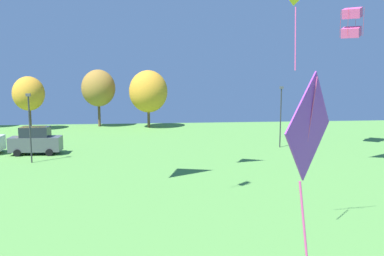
# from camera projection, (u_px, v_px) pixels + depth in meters

# --- Properties ---
(kite_flying_1) EXTENTS (1.58, 1.66, 4.55)m
(kite_flying_1) POSITION_uv_depth(u_px,v_px,m) (309.00, 135.00, 8.23)
(kite_flying_1) COLOR purple
(kite_flying_4) EXTENTS (2.35, 2.38, 3.01)m
(kite_flying_4) POSITION_uv_depth(u_px,v_px,m) (352.00, 23.00, 38.60)
(kite_flying_4) COLOR #E54C93
(kite_flying_8) EXTENTS (3.52, 3.18, 0.04)m
(kite_flying_8) POSITION_uv_depth(u_px,v_px,m) (91.00, 13.00, 25.31)
(kite_flying_8) COLOR green
(parked_car_second_from_left) EXTENTS (4.55, 2.01, 2.55)m
(parked_car_second_from_left) POSITION_uv_depth(u_px,v_px,m) (36.00, 141.00, 37.12)
(parked_car_second_from_left) COLOR #4C5156
(parked_car_second_from_left) RESTS_ON ground
(light_post_1) EXTENTS (0.36, 0.20, 5.77)m
(light_post_1) POSITION_uv_depth(u_px,v_px,m) (30.00, 124.00, 33.40)
(light_post_1) COLOR #2D2D33
(light_post_1) RESTS_ON ground
(light_post_2) EXTENTS (0.36, 0.20, 6.09)m
(light_post_2) POSITION_uv_depth(u_px,v_px,m) (281.00, 113.00, 40.28)
(light_post_2) COLOR #2D2D33
(light_post_2) RESTS_ON ground
(treeline_tree_1) EXTENTS (4.03, 4.03, 6.95)m
(treeline_tree_1) POSITION_uv_depth(u_px,v_px,m) (29.00, 94.00, 52.43)
(treeline_tree_1) COLOR brown
(treeline_tree_1) RESTS_ON ground
(treeline_tree_2) EXTENTS (4.59, 4.59, 7.83)m
(treeline_tree_2) POSITION_uv_depth(u_px,v_px,m) (98.00, 88.00, 55.62)
(treeline_tree_2) COLOR brown
(treeline_tree_2) RESTS_ON ground
(treeline_tree_3) EXTENTS (5.15, 5.15, 7.73)m
(treeline_tree_3) POSITION_uv_depth(u_px,v_px,m) (148.00, 91.00, 54.53)
(treeline_tree_3) COLOR brown
(treeline_tree_3) RESTS_ON ground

